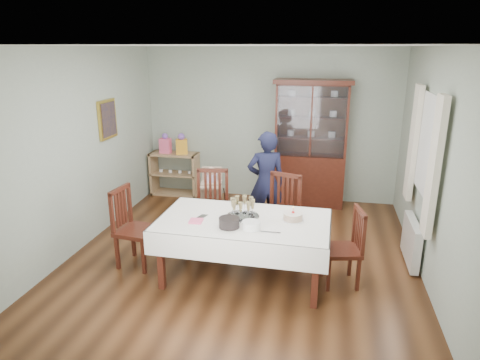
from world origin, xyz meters
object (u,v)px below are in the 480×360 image
(china_cabinet, at_px, (311,142))
(birthday_cake, at_px, (293,217))
(sideboard, at_px, (175,174))
(woman, at_px, (266,182))
(high_chair, at_px, (212,203))
(chair_far_left, at_px, (212,222))
(chair_end_right, at_px, (342,262))
(dining_table, at_px, (244,249))
(gift_bag_pink, at_px, (165,144))
(chair_far_right, at_px, (279,229))
(chair_end_left, at_px, (136,243))
(gift_bag_orange, at_px, (182,145))
(champagne_tray, at_px, (243,212))

(china_cabinet, height_order, birthday_cake, china_cabinet)
(china_cabinet, relative_size, sideboard, 2.42)
(woman, bearing_deg, high_chair, -20.68)
(chair_far_left, bearing_deg, chair_end_right, -33.77)
(dining_table, height_order, china_cabinet, china_cabinet)
(sideboard, distance_m, chair_end_right, 4.04)
(woman, distance_m, gift_bag_pink, 2.48)
(china_cabinet, bearing_deg, birthday_cake, -91.36)
(woman, bearing_deg, chair_far_left, 21.19)
(chair_far_right, relative_size, chair_end_left, 1.03)
(birthday_cake, bearing_deg, chair_end_right, 2.85)
(sideboard, xyz_separation_m, chair_far_right, (2.20, -1.96, -0.09))
(high_chair, relative_size, gift_bag_pink, 2.55)
(chair_end_left, height_order, gift_bag_orange, gift_bag_orange)
(woman, relative_size, gift_bag_orange, 4.03)
(high_chair, bearing_deg, china_cabinet, 32.43)
(chair_far_left, height_order, birthday_cake, chair_far_left)
(woman, bearing_deg, champagne_tray, 68.80)
(sideboard, distance_m, birthday_cake, 3.67)
(chair_far_left, xyz_separation_m, gift_bag_pink, (-1.40, 1.89, 0.66))
(chair_far_left, relative_size, champagne_tray, 2.64)
(woman, relative_size, champagne_tray, 3.91)
(birthday_cake, bearing_deg, gift_bag_pink, 133.92)
(sideboard, distance_m, chair_far_left, 2.28)
(chair_end_right, distance_m, woman, 1.79)
(dining_table, bearing_deg, woman, 87.84)
(dining_table, height_order, woman, woman)
(chair_far_right, distance_m, woman, 0.81)
(chair_end_left, height_order, chair_end_right, chair_end_left)
(chair_end_left, bearing_deg, chair_end_right, -82.18)
(woman, distance_m, champagne_tray, 1.38)
(chair_end_right, bearing_deg, dining_table, -97.90)
(champagne_tray, xyz_separation_m, gift_bag_pink, (-2.00, 2.71, 0.13))
(chair_far_right, distance_m, gift_bag_orange, 2.89)
(champagne_tray, bearing_deg, gift_bag_orange, 121.83)
(chair_far_left, relative_size, gift_bag_orange, 2.72)
(chair_far_left, relative_size, chair_end_left, 1.02)
(chair_far_right, xyz_separation_m, chair_end_left, (-1.73, -0.78, -0.01))
(chair_far_left, bearing_deg, champagne_tray, -64.08)
(chair_far_left, xyz_separation_m, high_chair, (-0.16, 0.60, 0.06))
(birthday_cake, bearing_deg, chair_far_left, 146.11)
(dining_table, xyz_separation_m, chair_end_right, (1.15, 0.11, -0.11))
(sideboard, relative_size, gift_bag_orange, 2.36)
(sideboard, xyz_separation_m, birthday_cake, (2.44, -2.71, 0.41))
(chair_end_right, xyz_separation_m, birthday_cake, (-0.59, -0.03, 0.53))
(sideboard, height_order, chair_far_left, chair_far_left)
(sideboard, xyz_separation_m, high_chair, (1.08, -1.31, -0.03))
(china_cabinet, relative_size, gift_bag_orange, 5.70)
(dining_table, height_order, gift_bag_orange, gift_bag_orange)
(china_cabinet, xyz_separation_m, gift_bag_pink, (-2.65, 0.00, -0.16))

